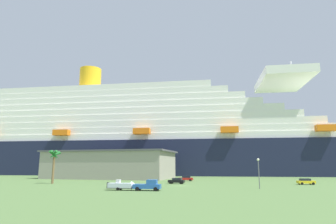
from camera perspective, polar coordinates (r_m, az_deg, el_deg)
ground_plane at (r=103.85m, az=4.80°, el=-13.40°), size 600.00×600.00×0.00m
cruise_ship at (r=153.64m, az=-4.54°, el=-5.46°), size 278.96×42.26×65.66m
terminal_building at (r=115.43m, az=-11.48°, el=-10.31°), size 50.45×28.14×10.54m
pickup_truck at (r=59.87m, az=-3.98°, el=-14.52°), size 5.63×2.36×2.20m
small_boat_on_trailer at (r=61.27m, az=-8.95°, el=-14.40°), size 7.14×2.09×2.15m
palm_tree at (r=87.59m, az=-21.93°, el=-8.53°), size 3.29×3.43×9.29m
street_lamp at (r=67.37m, az=17.76°, el=-10.74°), size 0.56×0.56×6.60m
parked_car_yellow_taxi at (r=85.74m, az=25.97°, el=-12.45°), size 4.63×2.55×1.58m
parked_car_black_coupe at (r=80.98m, az=1.74°, el=-13.65°), size 4.70×2.49×1.58m
parked_car_red_hatchback at (r=94.91m, az=3.63°, el=-13.18°), size 4.77×2.18×1.58m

